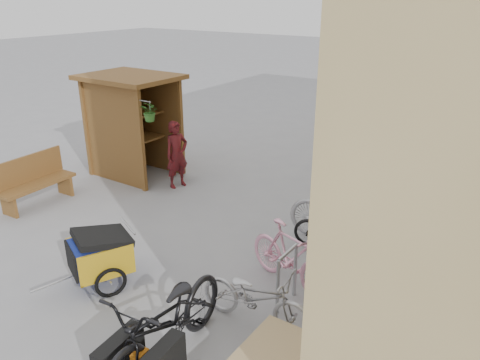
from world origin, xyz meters
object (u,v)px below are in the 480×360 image
Objects in this scene: bench at (34,180)px; bike_6 at (374,182)px; bike_3 at (341,214)px; bike_7 at (382,175)px; kiosk at (129,111)px; child_trailer at (100,254)px; bike_5 at (358,195)px; person_kiosk at (177,155)px; bike_0 at (256,297)px; shopping_carts at (448,150)px; bike_2 at (338,230)px; bike_4 at (373,206)px; bike_1 at (291,257)px; cargo_bike at (166,325)px.

bike_6 is at bearing 30.96° from bench.
bike_7 is (-0.09, 2.52, -0.11)m from bike_3.
kiosk reaches higher than child_trailer.
person_kiosk is at bearing 102.62° from bike_5.
bike_0 is at bearing -177.02° from bike_5.
shopping_carts is at bearing -11.66° from bike_5.
person_kiosk is (1.42, -0.00, -0.79)m from kiosk.
kiosk is at bearing 69.31° from bike_2.
bike_6 is (5.41, 1.57, -1.07)m from kiosk.
bench is at bearing 102.51° from bike_4.
bike_1 is 4.16m from bike_7.
child_trailer is (3.00, -3.55, -1.06)m from kiosk.
bike_3 is at bearing 3.06° from bike_2.
bike_5 is (3.96, 0.74, -0.29)m from person_kiosk.
bike_3 reaches higher than bike_2.
child_trailer is 4.91m from bike_5.
bike_1 is at bearing 159.49° from bike_4.
bike_0 is 0.86× the size of bike_3.
bench is at bearing 154.93° from cargo_bike.
bench reaches higher than bike_7.
bike_5 is at bearing 7.85° from kiosk.
person_kiosk reaches higher than cargo_bike.
bench reaches higher than bike_6.
bike_1 is at bearing -3.38° from bike_0.
bike_3 is 1.02× the size of bike_6.
bike_4 is 1.04× the size of bike_5.
bike_1 is (-0.03, 1.02, 0.08)m from bike_0.
bench is 5.72m from cargo_bike.
bike_1 is (5.82, 0.35, -0.02)m from bench.
bench is 1.10× the size of bike_7.
bike_0 is 1.06× the size of bike_7.
bench reaches higher than bike_5.
person_kiosk is at bearing 78.78° from bike_3.
child_trailer is 0.95× the size of bike_5.
shopping_carts is 3.94m from bike_4.
shopping_carts is at bearing 9.64° from bike_1.
bike_6 is at bearing -52.19° from person_kiosk.
bike_7 reaches higher than bike_4.
person_kiosk reaches higher than bench.
person_kiosk reaches higher than bike_5.
person_kiosk is 4.53m from bike_7.
bike_5 is at bearing -5.79° from bike_2.
person_kiosk is 5.07m from bike_0.
bike_2 is 0.92× the size of bike_4.
kiosk is 1.50× the size of bench.
bike_4 is (5.77, 0.52, -1.12)m from kiosk.
cargo_bike is 1.23× the size of bike_3.
cargo_bike is 1.53× the size of bike_7.
kiosk is 5.88m from bike_1.
person_kiosk is (1.82, 2.39, 0.23)m from bench.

